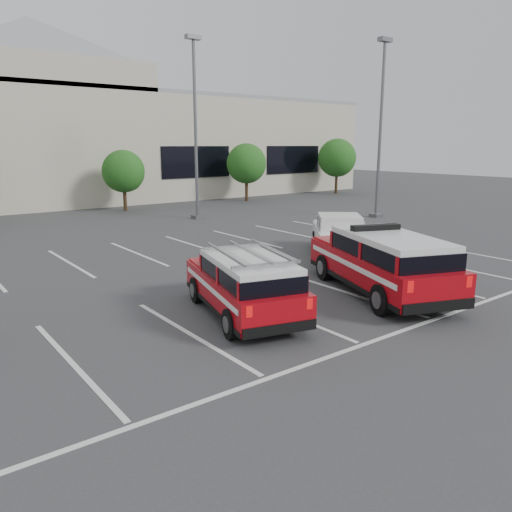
{
  "coord_description": "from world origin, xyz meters",
  "views": [
    {
      "loc": [
        -8.09,
        -9.62,
        4.32
      ],
      "look_at": [
        0.73,
        2.0,
        1.05
      ],
      "focal_mm": 35.0,
      "sensor_mm": 36.0,
      "label": 1
    }
  ],
  "objects_px": {
    "fire_chief_suv": "(382,267)",
    "ladder_suv": "(244,289)",
    "tree_far_right": "(337,159)",
    "light_pole_right": "(380,129)",
    "tree_mid_right": "(125,173)",
    "tree_right": "(247,165)",
    "convention_building": "(7,139)",
    "white_pickup": "(340,241)",
    "light_pole_mid": "(195,129)"
  },
  "relations": [
    {
      "from": "tree_right",
      "to": "fire_chief_suv",
      "type": "height_order",
      "value": "tree_right"
    },
    {
      "from": "tree_mid_right",
      "to": "fire_chief_suv",
      "type": "relative_size",
      "value": 0.66
    },
    {
      "from": "tree_mid_right",
      "to": "light_pole_right",
      "type": "distance_m",
      "value": 16.47
    },
    {
      "from": "white_pickup",
      "to": "ladder_suv",
      "type": "distance_m",
      "value": 7.71
    },
    {
      "from": "tree_mid_right",
      "to": "light_pole_right",
      "type": "height_order",
      "value": "light_pole_right"
    },
    {
      "from": "light_pole_right",
      "to": "ladder_suv",
      "type": "xyz_separation_m",
      "value": [
        -16.94,
        -9.7,
        -4.47
      ]
    },
    {
      "from": "light_pole_mid",
      "to": "ladder_suv",
      "type": "height_order",
      "value": "light_pole_mid"
    },
    {
      "from": "convention_building",
      "to": "white_pickup",
      "type": "height_order",
      "value": "convention_building"
    },
    {
      "from": "tree_right",
      "to": "light_pole_right",
      "type": "bearing_deg",
      "value": -85.69
    },
    {
      "from": "tree_right",
      "to": "white_pickup",
      "type": "relative_size",
      "value": 0.85
    },
    {
      "from": "fire_chief_suv",
      "to": "ladder_suv",
      "type": "relative_size",
      "value": 1.24
    },
    {
      "from": "convention_building",
      "to": "fire_chief_suv",
      "type": "xyz_separation_m",
      "value": [
        3.24,
        -32.42,
        -3.9
      ]
    },
    {
      "from": "tree_right",
      "to": "light_pole_right",
      "type": "distance_m",
      "value": 12.32
    },
    {
      "from": "tree_mid_right",
      "to": "convention_building",
      "type": "bearing_deg",
      "value": 116.57
    },
    {
      "from": "tree_mid_right",
      "to": "white_pickup",
      "type": "height_order",
      "value": "tree_mid_right"
    },
    {
      "from": "convention_building",
      "to": "tree_far_right",
      "type": "relative_size",
      "value": 12.38
    },
    {
      "from": "convention_building",
      "to": "tree_mid_right",
      "type": "relative_size",
      "value": 15.04
    },
    {
      "from": "tree_far_right",
      "to": "light_pole_mid",
      "type": "xyz_separation_m",
      "value": [
        -18.09,
        -6.05,
        2.14
      ]
    },
    {
      "from": "light_pole_mid",
      "to": "light_pole_right",
      "type": "height_order",
      "value": "same"
    },
    {
      "from": "convention_building",
      "to": "tree_far_right",
      "type": "height_order",
      "value": "convention_building"
    },
    {
      "from": "ladder_suv",
      "to": "fire_chief_suv",
      "type": "bearing_deg",
      "value": 4.04
    },
    {
      "from": "light_pole_mid",
      "to": "light_pole_right",
      "type": "xyz_separation_m",
      "value": [
        9.0,
        -6.0,
        0.0
      ]
    },
    {
      "from": "fire_chief_suv",
      "to": "tree_right",
      "type": "bearing_deg",
      "value": 83.82
    },
    {
      "from": "light_pole_right",
      "to": "fire_chief_suv",
      "type": "bearing_deg",
      "value": -139.99
    },
    {
      "from": "tree_mid_right",
      "to": "ladder_suv",
      "type": "distance_m",
      "value": 22.64
    },
    {
      "from": "tree_far_right",
      "to": "light_pole_mid",
      "type": "relative_size",
      "value": 0.47
    },
    {
      "from": "convention_building",
      "to": "white_pickup",
      "type": "bearing_deg",
      "value": -78.3
    },
    {
      "from": "light_pole_right",
      "to": "fire_chief_suv",
      "type": "height_order",
      "value": "light_pole_right"
    },
    {
      "from": "tree_far_right",
      "to": "tree_mid_right",
      "type": "bearing_deg",
      "value": -180.0
    },
    {
      "from": "convention_building",
      "to": "white_pickup",
      "type": "distance_m",
      "value": 29.19
    },
    {
      "from": "fire_chief_suv",
      "to": "white_pickup",
      "type": "bearing_deg",
      "value": 78.66
    },
    {
      "from": "tree_right",
      "to": "tree_mid_right",
      "type": "bearing_deg",
      "value": -180.0
    },
    {
      "from": "light_pole_mid",
      "to": "tree_right",
      "type": "bearing_deg",
      "value": 36.77
    },
    {
      "from": "light_pole_right",
      "to": "light_pole_mid",
      "type": "bearing_deg",
      "value": 146.31
    },
    {
      "from": "ladder_suv",
      "to": "tree_right",
      "type": "bearing_deg",
      "value": 68.76
    },
    {
      "from": "white_pickup",
      "to": "convention_building",
      "type": "bearing_deg",
      "value": 141.55
    },
    {
      "from": "tree_right",
      "to": "ladder_suv",
      "type": "bearing_deg",
      "value": -126.39
    },
    {
      "from": "tree_mid_right",
      "to": "light_pole_mid",
      "type": "xyz_separation_m",
      "value": [
        1.91,
        -6.05,
        2.68
      ]
    },
    {
      "from": "white_pickup",
      "to": "ladder_suv",
      "type": "bearing_deg",
      "value": -115.07
    },
    {
      "from": "light_pole_right",
      "to": "tree_right",
      "type": "bearing_deg",
      "value": 94.31
    },
    {
      "from": "convention_building",
      "to": "tree_mid_right",
      "type": "bearing_deg",
      "value": -63.43
    },
    {
      "from": "tree_right",
      "to": "convention_building",
      "type": "bearing_deg",
      "value": 146.63
    },
    {
      "from": "tree_far_right",
      "to": "ladder_suv",
      "type": "distance_m",
      "value": 34.0
    },
    {
      "from": "tree_right",
      "to": "tree_far_right",
      "type": "distance_m",
      "value": 10.0
    },
    {
      "from": "light_pole_mid",
      "to": "white_pickup",
      "type": "distance_m",
      "value": 13.27
    },
    {
      "from": "convention_building",
      "to": "tree_far_right",
      "type": "distance_m",
      "value": 26.83
    },
    {
      "from": "tree_far_right",
      "to": "light_pole_right",
      "type": "height_order",
      "value": "light_pole_right"
    },
    {
      "from": "ladder_suv",
      "to": "convention_building",
      "type": "bearing_deg",
      "value": 103.11
    },
    {
      "from": "convention_building",
      "to": "light_pole_right",
      "type": "relative_size",
      "value": 5.86
    },
    {
      "from": "tree_far_right",
      "to": "light_pole_right",
      "type": "distance_m",
      "value": 15.24
    }
  ]
}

